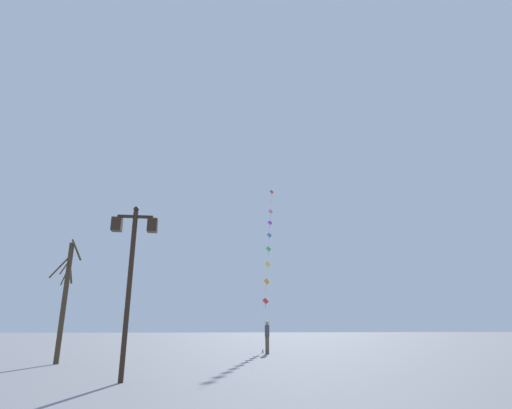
{
  "coord_description": "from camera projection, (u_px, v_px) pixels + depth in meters",
  "views": [
    {
      "loc": [
        -1.22,
        -1.92,
        1.42
      ],
      "look_at": [
        1.6,
        20.67,
        8.35
      ],
      "focal_mm": 28.14,
      "sensor_mm": 36.0,
      "label": 1
    }
  ],
  "objects": [
    {
      "name": "twin_lantern_lamp_post",
      "position": [
        132.0,
        256.0,
        11.42
      ],
      "size": [
        1.29,
        0.28,
        4.81
      ],
      "color": "black",
      "rests_on": "ground_plane"
    },
    {
      "name": "kite_train",
      "position": [
        269.0,
        244.0,
        31.34
      ],
      "size": [
        3.04,
        13.15,
        14.2
      ],
      "color": "brown",
      "rests_on": "ground_plane"
    },
    {
      "name": "kite_flyer",
      "position": [
        267.0,
        336.0,
        21.78
      ],
      "size": [
        0.3,
        0.62,
        1.71
      ],
      "rotation": [
        0.0,
        0.0,
        1.39
      ],
      "color": "brown",
      "rests_on": "ground_plane"
    },
    {
      "name": "ground_plane",
      "position": [
        227.0,
        355.0,
        20.54
      ],
      "size": [
        160.0,
        160.0,
        0.0
      ],
      "primitive_type": "plane",
      "color": "gray"
    },
    {
      "name": "bare_tree",
      "position": [
        65.0,
        296.0,
        16.41
      ],
      "size": [
        1.76,
        2.16,
        4.98
      ],
      "color": "#423323",
      "rests_on": "ground_plane"
    }
  ]
}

